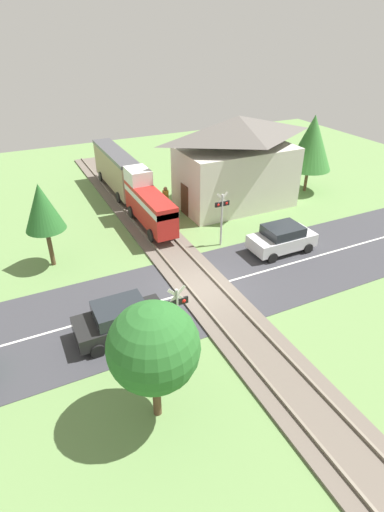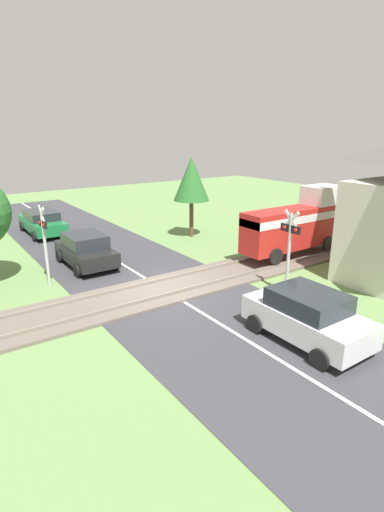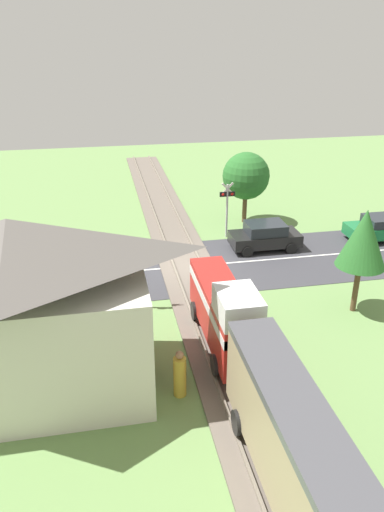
{
  "view_description": "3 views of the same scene",
  "coord_description": "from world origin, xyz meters",
  "px_view_note": "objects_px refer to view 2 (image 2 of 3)",
  "views": [
    {
      "loc": [
        -7.61,
        -14.37,
        11.48
      ],
      "look_at": [
        0.0,
        1.31,
        1.2
      ],
      "focal_mm": 28.0,
      "sensor_mm": 36.0,
      "label": 1
    },
    {
      "loc": [
        12.6,
        -7.44,
        6.06
      ],
      "look_at": [
        0.0,
        1.31,
        1.2
      ],
      "focal_mm": 28.0,
      "sensor_mm": 36.0,
      "label": 2
    },
    {
      "loc": [
        4.15,
        22.79,
        11.2
      ],
      "look_at": [
        0.0,
        1.31,
        1.2
      ],
      "focal_mm": 35.0,
      "sensor_mm": 36.0,
      "label": 3
    }
  ],
  "objects_px": {
    "car_behind_queue": "(42,222)",
    "crossing_signal_west_approach": "(44,236)",
    "train": "(347,212)",
    "car_near_crossing": "(86,250)",
    "crossing_signal_east_approach": "(289,242)",
    "pedestrian_by_station": "(358,245)",
    "car_far_side": "(307,316)"
  },
  "relations": [
    {
      "from": "crossing_signal_west_approach",
      "to": "pedestrian_by_station",
      "type": "bearing_deg",
      "value": 69.23
    },
    {
      "from": "train",
      "to": "car_far_side",
      "type": "distance_m",
      "value": 11.6
    },
    {
      "from": "car_near_crossing",
      "to": "crossing_signal_east_approach",
      "type": "relative_size",
      "value": 1.16
    },
    {
      "from": "car_far_side",
      "to": "pedestrian_by_station",
      "type": "distance_m",
      "value": 9.02
    },
    {
      "from": "car_near_crossing",
      "to": "crossing_signal_east_approach",
      "type": "height_order",
      "value": "crossing_signal_east_approach"
    },
    {
      "from": "car_near_crossing",
      "to": "car_far_side",
      "type": "relative_size",
      "value": 1.01
    },
    {
      "from": "car_far_side",
      "to": "pedestrian_by_station",
      "type": "relative_size",
      "value": 2.18
    },
    {
      "from": "crossing_signal_west_approach",
      "to": "crossing_signal_east_approach",
      "type": "relative_size",
      "value": 1.0
    },
    {
      "from": "car_far_side",
      "to": "crossing_signal_west_approach",
      "type": "xyz_separation_m",
      "value": [
        -8.77,
        -5.05,
        1.28
      ]
    },
    {
      "from": "crossing_signal_west_approach",
      "to": "pedestrian_by_station",
      "type": "distance_m",
      "value": 14.24
    },
    {
      "from": "car_far_side",
      "to": "pedestrian_by_station",
      "type": "xyz_separation_m",
      "value": [
        -3.74,
        8.21,
        -0.03
      ]
    },
    {
      "from": "train",
      "to": "car_near_crossing",
      "type": "bearing_deg",
      "value": -109.74
    },
    {
      "from": "car_behind_queue",
      "to": "crossing_signal_west_approach",
      "type": "relative_size",
      "value": 1.38
    },
    {
      "from": "train",
      "to": "car_behind_queue",
      "type": "distance_m",
      "value": 17.61
    },
    {
      "from": "car_near_crossing",
      "to": "crossing_signal_west_approach",
      "type": "height_order",
      "value": "crossing_signal_west_approach"
    },
    {
      "from": "train",
      "to": "car_far_side",
      "type": "height_order",
      "value": "train"
    },
    {
      "from": "car_behind_queue",
      "to": "crossing_signal_east_approach",
      "type": "distance_m",
      "value": 15.83
    },
    {
      "from": "train",
      "to": "car_behind_queue",
      "type": "xyz_separation_m",
      "value": [
        -11.93,
        -12.9,
        -1.11
      ]
    },
    {
      "from": "car_far_side",
      "to": "train",
      "type": "bearing_deg",
      "value": 119.92
    },
    {
      "from": "car_far_side",
      "to": "crossing_signal_west_approach",
      "type": "height_order",
      "value": "crossing_signal_west_approach"
    },
    {
      "from": "car_behind_queue",
      "to": "crossing_signal_east_approach",
      "type": "xyz_separation_m",
      "value": [
        14.94,
        5.05,
        1.34
      ]
    },
    {
      "from": "car_near_crossing",
      "to": "crossing_signal_east_approach",
      "type": "distance_m",
      "value": 9.24
    },
    {
      "from": "car_near_crossing",
      "to": "car_behind_queue",
      "type": "height_order",
      "value": "car_near_crossing"
    },
    {
      "from": "train",
      "to": "pedestrian_by_station",
      "type": "relative_size",
      "value": 7.99
    },
    {
      "from": "crossing_signal_west_approach",
      "to": "crossing_signal_east_approach",
      "type": "height_order",
      "value": "same"
    },
    {
      "from": "car_near_crossing",
      "to": "crossing_signal_east_approach",
      "type": "xyz_separation_m",
      "value": [
        7.63,
        5.05,
        1.31
      ]
    },
    {
      "from": "car_far_side",
      "to": "pedestrian_by_station",
      "type": "height_order",
      "value": "pedestrian_by_station"
    },
    {
      "from": "crossing_signal_west_approach",
      "to": "crossing_signal_east_approach",
      "type": "distance_m",
      "value": 9.39
    },
    {
      "from": "train",
      "to": "car_near_crossing",
      "type": "xyz_separation_m",
      "value": [
        -4.63,
        -12.9,
        -1.07
      ]
    },
    {
      "from": "train",
      "to": "car_behind_queue",
      "type": "height_order",
      "value": "train"
    },
    {
      "from": "car_far_side",
      "to": "car_near_crossing",
      "type": "bearing_deg",
      "value": -164.51
    },
    {
      "from": "train",
      "to": "crossing_signal_west_approach",
      "type": "bearing_deg",
      "value": -101.28
    }
  ]
}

